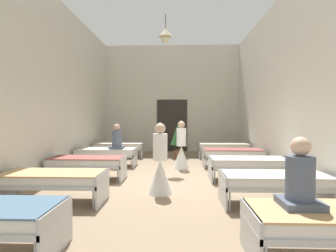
# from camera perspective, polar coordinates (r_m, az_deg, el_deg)

# --- Properties ---
(ground_plane) EXTENTS (6.77, 12.30, 0.10)m
(ground_plane) POSITION_cam_1_polar(r_m,az_deg,el_deg) (7.05, -0.29, -11.61)
(ground_plane) COLOR #8C755B
(room_shell) EXTENTS (6.57, 11.90, 4.92)m
(room_shell) POSITION_cam_1_polar(r_m,az_deg,el_deg) (8.23, 0.10, 7.94)
(room_shell) COLOR beige
(room_shell) RESTS_ON ground
(bed_right_row_0) EXTENTS (1.90, 0.84, 0.57)m
(bed_right_row_0) POSITION_cam_1_polar(r_m,az_deg,el_deg) (3.69, 31.56, -16.66)
(bed_right_row_0) COLOR #B7BCC1
(bed_right_row_0) RESTS_ON ground
(bed_left_row_1) EXTENTS (1.90, 0.84, 0.57)m
(bed_left_row_1) POSITION_cam_1_polar(r_m,az_deg,el_deg) (5.59, -22.90, -10.21)
(bed_left_row_1) COLOR #B7BCC1
(bed_left_row_1) RESTS_ON ground
(bed_right_row_1) EXTENTS (1.90, 0.84, 0.57)m
(bed_right_row_1) POSITION_cam_1_polar(r_m,az_deg,el_deg) (5.37, 21.39, -10.69)
(bed_right_row_1) COLOR #B7BCC1
(bed_right_row_1) RESTS_ON ground
(bed_left_row_2) EXTENTS (1.90, 0.84, 0.57)m
(bed_left_row_2) POSITION_cam_1_polar(r_m,az_deg,el_deg) (7.32, -16.53, -7.28)
(bed_left_row_2) COLOR #B7BCC1
(bed_left_row_2) RESTS_ON ground
(bed_right_row_2) EXTENTS (1.90, 0.84, 0.57)m
(bed_right_row_2) POSITION_cam_1_polar(r_m,az_deg,el_deg) (7.16, 16.35, -7.49)
(bed_right_row_2) COLOR #B7BCC1
(bed_right_row_2) RESTS_ON ground
(bed_left_row_3) EXTENTS (1.90, 0.84, 0.57)m
(bed_left_row_3) POSITION_cam_1_polar(r_m,az_deg,el_deg) (9.13, -12.69, -5.44)
(bed_left_row_3) COLOR #B7BCC1
(bed_left_row_3) RESTS_ON ground
(bed_right_row_3) EXTENTS (1.90, 0.84, 0.57)m
(bed_right_row_3) POSITION_cam_1_polar(r_m,az_deg,el_deg) (8.99, 13.37, -5.55)
(bed_right_row_3) COLOR #B7BCC1
(bed_right_row_3) RESTS_ON ground
(bed_left_row_4) EXTENTS (1.90, 0.84, 0.57)m
(bed_left_row_4) POSITION_cam_1_polar(r_m,az_deg,el_deg) (10.96, -10.13, -4.19)
(bed_left_row_4) COLOR #B7BCC1
(bed_left_row_4) RESTS_ON ground
(bed_right_row_4) EXTENTS (1.90, 0.84, 0.57)m
(bed_right_row_4) POSITION_cam_1_polar(r_m,az_deg,el_deg) (10.85, 11.42, -4.26)
(bed_right_row_4) COLOR #B7BCC1
(bed_right_row_4) RESTS_ON ground
(nurse_near_aisle) EXTENTS (0.52, 0.52, 1.49)m
(nurse_near_aisle) POSITION_cam_1_polar(r_m,az_deg,el_deg) (5.73, -1.64, -8.83)
(nurse_near_aisle) COLOR white
(nurse_near_aisle) RESTS_ON ground
(nurse_mid_aisle) EXTENTS (0.52, 0.52, 1.49)m
(nurse_mid_aisle) POSITION_cam_1_polar(r_m,az_deg,el_deg) (8.47, 2.81, -5.34)
(nurse_mid_aisle) COLOR white
(nurse_mid_aisle) RESTS_ON ground
(patient_seated_primary) EXTENTS (0.44, 0.44, 0.80)m
(patient_seated_primary) POSITION_cam_1_polar(r_m,az_deg,el_deg) (3.50, 25.89, -10.29)
(patient_seated_primary) COLOR #515B70
(patient_seated_primary) RESTS_ON bed_right_row_0
(patient_seated_secondary) EXTENTS (0.44, 0.44, 0.80)m
(patient_seated_secondary) POSITION_cam_1_polar(r_m,az_deg,el_deg) (8.92, -10.66, -2.81)
(patient_seated_secondary) COLOR #515B70
(patient_seated_secondary) RESTS_ON bed_left_row_3
(potted_plant) EXTENTS (0.63, 0.63, 1.46)m
(potted_plant) POSITION_cam_1_polar(r_m,az_deg,el_deg) (10.47, 2.28, -1.90)
(potted_plant) COLOR brown
(potted_plant) RESTS_ON ground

